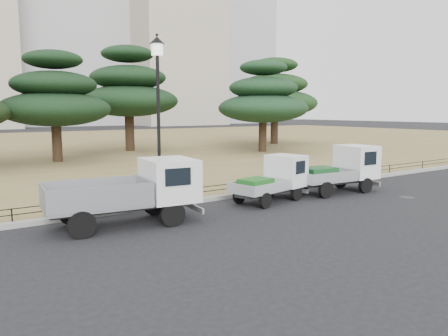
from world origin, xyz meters
TOP-DOWN VIEW (x-y plane):
  - ground at (0.00, 0.00)m, footprint 220.00×220.00m
  - lawn at (0.00, 30.60)m, footprint 120.00×56.00m
  - curb at (0.00, 2.60)m, footprint 120.00×0.25m
  - truck_large at (-3.96, 1.02)m, footprint 4.54×2.16m
  - truck_kei_front at (1.77, 1.28)m, footprint 3.37×1.94m
  - truck_kei_rear at (5.24, 1.08)m, footprint 3.77×1.88m
  - street_lamp at (-2.15, 2.90)m, footprint 0.51×0.51m
  - pipe_fence at (0.00, 2.75)m, footprint 38.00×0.04m
  - manhole at (6.50, -1.20)m, footprint 0.60×0.60m
  - pine_center_left at (-2.09, 17.75)m, footprint 6.82×6.82m
  - pine_center_right at (4.63, 22.28)m, footprint 7.81×7.81m
  - pine_east_near at (13.03, 15.70)m, footprint 7.03×7.03m
  - pine_east_far at (19.06, 21.30)m, footprint 8.16×8.16m
  - tower_east at (40.00, 82.00)m, footprint 20.00×18.00m
  - radio_tower at (72.00, 85.00)m, footprint 1.80×1.80m

SIDE VIEW (x-z plane):
  - ground at x=0.00m, z-range 0.00..0.00m
  - manhole at x=6.50m, z-range 0.00..0.01m
  - lawn at x=0.00m, z-range 0.00..0.15m
  - curb at x=0.00m, z-range 0.00..0.16m
  - pipe_fence at x=0.00m, z-range 0.24..0.64m
  - truck_kei_front at x=1.77m, z-range 0.00..1.67m
  - truck_kei_rear at x=5.24m, z-range 0.00..1.91m
  - truck_large at x=-3.96m, z-range 0.11..2.02m
  - street_lamp at x=-2.15m, z-range 1.16..6.90m
  - pine_center_left at x=-2.09m, z-range 0.69..7.62m
  - pine_east_near at x=13.03m, z-range 0.70..7.80m
  - pine_east_far at x=19.06m, z-range 0.78..8.98m
  - pine_center_right at x=4.63m, z-range 0.81..9.09m
  - tower_east at x=40.00m, z-range 0.00..48.00m
  - radio_tower at x=72.00m, z-range -1.46..61.54m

